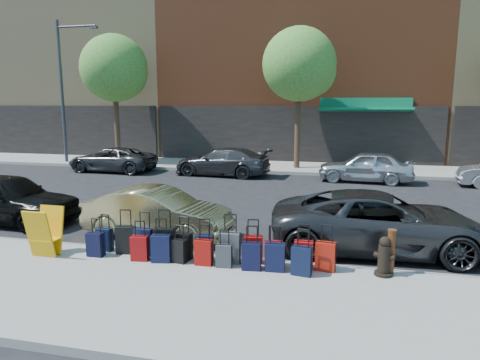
% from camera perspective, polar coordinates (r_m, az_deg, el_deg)
% --- Properties ---
extents(ground, '(120.00, 120.00, 0.00)m').
position_cam_1_polar(ground, '(14.01, 1.62, -4.40)').
color(ground, black).
rests_on(ground, ground).
extents(sidewalk_near, '(60.00, 4.00, 0.15)m').
position_cam_1_polar(sidewalk_near, '(8.07, -7.99, -15.17)').
color(sidewalk_near, gray).
rests_on(sidewalk_near, ground).
extents(sidewalk_far, '(60.00, 4.00, 0.15)m').
position_cam_1_polar(sidewalk_far, '(23.70, 6.48, 1.71)').
color(sidewalk_far, gray).
rests_on(sidewalk_far, ground).
extents(curb_near, '(60.00, 0.08, 0.15)m').
position_cam_1_polar(curb_near, '(9.83, -3.70, -10.35)').
color(curb_near, gray).
rests_on(curb_near, ground).
extents(curb_far, '(60.00, 0.08, 0.15)m').
position_cam_1_polar(curb_far, '(21.71, 5.85, 0.95)').
color(curb_far, gray).
rests_on(curb_far, ground).
extents(building_left, '(15.00, 12.12, 16.00)m').
position_cam_1_polar(building_left, '(36.71, -18.38, 16.61)').
color(building_left, '#927E59').
rests_on(building_left, ground).
extents(building_center, '(17.00, 12.85, 20.00)m').
position_cam_1_polar(building_center, '(32.05, 8.67, 21.64)').
color(building_center, brown).
rests_on(building_center, ground).
extents(tree_left, '(3.80, 3.80, 7.27)m').
position_cam_1_polar(tree_left, '(26.09, -16.14, 13.90)').
color(tree_left, black).
rests_on(tree_left, sidewalk_far).
extents(tree_center, '(3.80, 3.80, 7.27)m').
position_cam_1_polar(tree_center, '(22.96, 8.24, 14.76)').
color(tree_center, black).
rests_on(tree_center, sidewalk_far).
extents(streetlight, '(2.59, 0.18, 8.00)m').
position_cam_1_polar(streetlight, '(27.01, -22.38, 11.81)').
color(streetlight, '#333338').
rests_on(streetlight, sidewalk_far).
extents(suitcase_front_0, '(0.38, 0.23, 0.86)m').
position_cam_1_polar(suitcase_front_0, '(10.46, -17.60, -7.55)').
color(suitcase_front_0, black).
rests_on(suitcase_front_0, sidewalk_near).
extents(suitcase_front_1, '(0.46, 0.31, 1.01)m').
position_cam_1_polar(suitcase_front_1, '(10.15, -15.00, -7.68)').
color(suitcase_front_1, black).
rests_on(suitcase_front_1, sidewalk_near).
extents(suitcase_front_2, '(0.42, 0.24, 0.99)m').
position_cam_1_polar(suitcase_front_2, '(9.95, -12.66, -7.99)').
color(suitcase_front_2, black).
rests_on(suitcase_front_2, sidewalk_near).
extents(suitcase_front_3, '(0.48, 0.32, 1.08)m').
position_cam_1_polar(suitcase_front_3, '(9.70, -10.03, -8.20)').
color(suitcase_front_3, black).
rests_on(suitcase_front_3, sidewalk_near).
extents(suitcase_front_4, '(0.42, 0.28, 0.94)m').
position_cam_1_polar(suitcase_front_4, '(9.55, -7.61, -8.69)').
color(suitcase_front_4, black).
rests_on(suitcase_front_4, sidewalk_near).
extents(suitcase_front_5, '(0.41, 0.25, 0.93)m').
position_cam_1_polar(suitcase_front_5, '(9.41, -4.77, -8.96)').
color(suitcase_front_5, black).
rests_on(suitcase_front_5, sidewalk_near).
extents(suitcase_front_6, '(0.45, 0.27, 1.06)m').
position_cam_1_polar(suitcase_front_6, '(9.26, -1.36, -8.98)').
color(suitcase_front_6, '#3F3F45').
rests_on(suitcase_front_6, sidewalk_near).
extents(suitcase_front_7, '(0.43, 0.28, 0.96)m').
position_cam_1_polar(suitcase_front_7, '(9.23, 1.74, -9.25)').
color(suitcase_front_7, maroon).
rests_on(suitcase_front_7, sidewalk_near).
extents(suitcase_front_8, '(0.38, 0.23, 0.87)m').
position_cam_1_polar(suitcase_front_8, '(9.10, 4.50, -9.74)').
color(suitcase_front_8, maroon).
rests_on(suitcase_front_8, sidewalk_near).
extents(suitcase_front_9, '(0.40, 0.23, 0.93)m').
position_cam_1_polar(suitcase_front_9, '(9.05, 8.46, -9.81)').
color(suitcase_front_9, '#A20A0B').
rests_on(suitcase_front_9, sidewalk_near).
extents(suitcase_front_10, '(0.42, 0.27, 0.96)m').
position_cam_1_polar(suitcase_front_10, '(9.01, 11.34, -9.95)').
color(suitcase_front_10, '#9A1709').
rests_on(suitcase_front_10, sidewalk_near).
extents(suitcase_back_0, '(0.36, 0.21, 0.86)m').
position_cam_1_polar(suitcase_back_0, '(10.17, -18.71, -8.12)').
color(suitcase_back_0, black).
rests_on(suitcase_back_0, sidewalk_near).
extents(suitcase_back_2, '(0.39, 0.26, 0.88)m').
position_cam_1_polar(suitcase_back_2, '(9.64, -13.22, -8.83)').
color(suitcase_back_2, maroon).
rests_on(suitcase_back_2, sidewalk_near).
extents(suitcase_back_3, '(0.44, 0.30, 0.96)m').
position_cam_1_polar(suitcase_back_3, '(9.45, -10.47, -8.95)').
color(suitcase_back_3, black).
rests_on(suitcase_back_3, sidewalk_near).
extents(suitcase_back_4, '(0.37, 0.25, 0.81)m').
position_cam_1_polar(suitcase_back_4, '(9.37, -8.18, -9.34)').
color(suitcase_back_4, black).
rests_on(suitcase_back_4, sidewalk_near).
extents(suitcase_back_5, '(0.37, 0.21, 0.88)m').
position_cam_1_polar(suitcase_back_5, '(9.18, -4.86, -9.58)').
color(suitcase_back_5, maroon).
rests_on(suitcase_back_5, sidewalk_near).
extents(suitcase_back_6, '(0.34, 0.21, 0.78)m').
position_cam_1_polar(suitcase_back_6, '(9.04, -2.15, -10.05)').
color(suitcase_back_6, '#333337').
rests_on(suitcase_back_6, sidewalk_near).
extents(suitcase_back_7, '(0.40, 0.26, 0.92)m').
position_cam_1_polar(suitcase_back_7, '(8.89, 1.53, -10.11)').
color(suitcase_back_7, black).
rests_on(suitcase_back_7, sidewalk_near).
extents(suitcase_back_8, '(0.40, 0.25, 0.93)m').
position_cam_1_polar(suitcase_back_8, '(8.85, 4.72, -10.21)').
color(suitcase_back_8, black).
rests_on(suitcase_back_8, sidewalk_near).
extents(suitcase_back_9, '(0.42, 0.29, 0.93)m').
position_cam_1_polar(suitcase_back_9, '(8.71, 8.23, -10.60)').
color(suitcase_back_9, black).
rests_on(suitcase_back_9, sidewalk_near).
extents(fire_hydrant, '(0.41, 0.36, 0.79)m').
position_cam_1_polar(fire_hydrant, '(9.04, 18.67, -9.77)').
color(fire_hydrant, black).
rests_on(fire_hydrant, sidewalk_near).
extents(bollard, '(0.17, 0.17, 0.92)m').
position_cam_1_polar(bollard, '(9.10, 19.50, -8.96)').
color(bollard, '#38190C').
rests_on(bollard, sidewalk_near).
extents(display_rack, '(0.61, 0.67, 1.08)m').
position_cam_1_polar(display_rack, '(10.55, -24.56, -6.37)').
color(display_rack, orange).
rests_on(display_rack, sidewalk_near).
extents(car_near_0, '(4.46, 1.95, 1.50)m').
position_cam_1_polar(car_near_0, '(14.47, -28.72, -2.15)').
color(car_near_0, black).
rests_on(car_near_0, ground).
extents(car_near_1, '(4.05, 1.68, 1.30)m').
position_cam_1_polar(car_near_1, '(11.62, -10.94, -4.31)').
color(car_near_1, '#988B5D').
rests_on(car_near_1, ground).
extents(car_near_2, '(5.27, 2.63, 1.43)m').
position_cam_1_polar(car_near_2, '(10.83, 18.19, -5.35)').
color(car_near_2, '#313133').
rests_on(car_near_2, ground).
extents(car_far_0, '(4.67, 2.32, 1.27)m').
position_cam_1_polar(car_far_0, '(23.45, -16.67, 2.64)').
color(car_far_0, '#353538').
rests_on(car_far_0, ground).
extents(car_far_1, '(4.92, 2.38, 1.38)m').
position_cam_1_polar(car_far_1, '(21.22, -2.39, 2.46)').
color(car_far_1, '#333335').
rests_on(car_far_1, ground).
extents(car_far_2, '(4.31, 2.05, 1.42)m').
position_cam_1_polar(car_far_2, '(20.22, 16.40, 1.74)').
color(car_far_2, silver).
rests_on(car_far_2, ground).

